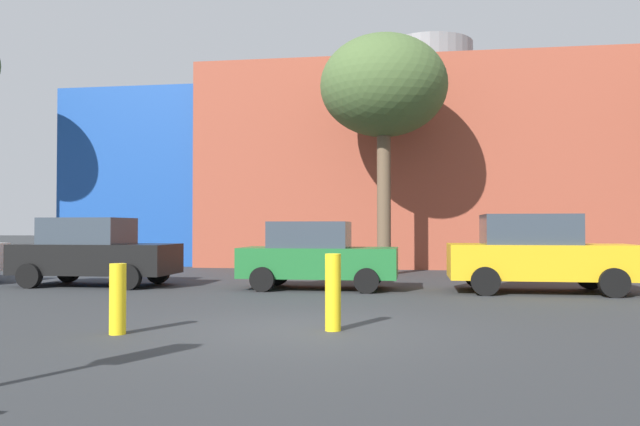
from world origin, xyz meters
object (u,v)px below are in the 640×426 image
parked_car_3 (537,253)px  bollard_yellow_0 (333,292)px  parked_car_2 (317,255)px  bollard_yellow_1 (118,299)px  parked_car_1 (94,252)px  bare_tree_2 (384,88)px

parked_car_3 → bollard_yellow_0: (-4.16, -6.27, -0.35)m
parked_car_2 → bollard_yellow_1: (-1.86, -7.04, -0.33)m
parked_car_1 → bare_tree_2: bare_tree_2 is taller
bollard_yellow_1 → bare_tree_2: bearing=74.5°
parked_car_1 → bollard_yellow_0: bearing=-40.8°
bollard_yellow_0 → bollard_yellow_1: 3.18m
parked_car_3 → bollard_yellow_1: parked_car_3 is taller
bare_tree_2 → bollard_yellow_0: (-0.25, -11.23, -5.60)m
parked_car_2 → bare_tree_2: (1.47, 4.96, 5.33)m
parked_car_3 → parked_car_1: bearing=180.0°
parked_car_2 → bollard_yellow_0: parked_car_2 is taller
parked_car_2 → bollard_yellow_0: size_ratio=3.39×
bollard_yellow_0 → bollard_yellow_1: bearing=-165.9°
bare_tree_2 → bollard_yellow_1: size_ratio=7.67×
parked_car_1 → bollard_yellow_0: size_ratio=3.61×
parked_car_2 → bare_tree_2: bearing=73.5°
parked_car_2 → bollard_yellow_0: 6.39m
bollard_yellow_1 → parked_car_3: bearing=44.2°
parked_car_3 → bare_tree_2: 8.21m
bollard_yellow_1 → parked_car_1: bearing=120.7°
parked_car_2 → bollard_yellow_1: 7.29m
bollard_yellow_0 → bollard_yellow_1: bollard_yellow_0 is taller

